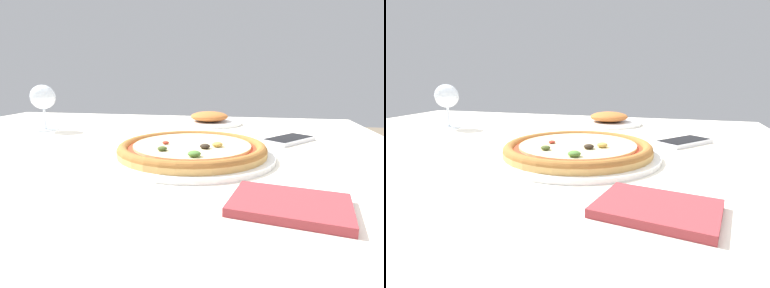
# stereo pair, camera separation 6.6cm
# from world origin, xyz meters

# --- Properties ---
(dining_table) EXTENTS (1.37, 1.19, 0.71)m
(dining_table) POSITION_xyz_m (0.00, 0.00, 0.64)
(dining_table) COLOR #997047
(dining_table) RESTS_ON ground_plane
(pizza_plate) EXTENTS (0.34, 0.34, 0.04)m
(pizza_plate) POSITION_xyz_m (0.20, -0.07, 0.72)
(pizza_plate) COLOR white
(pizza_plate) RESTS_ON dining_table
(wine_glass_far_left) EXTENTS (0.07, 0.07, 0.14)m
(wine_glass_far_left) POSITION_xyz_m (-0.31, 0.18, 0.80)
(wine_glass_far_left) COLOR silver
(wine_glass_far_left) RESTS_ON dining_table
(cell_phone) EXTENTS (0.15, 0.16, 0.01)m
(cell_phone) POSITION_xyz_m (0.41, 0.14, 0.71)
(cell_phone) COLOR white
(cell_phone) RESTS_ON dining_table
(side_plate) EXTENTS (0.22, 0.22, 0.04)m
(side_plate) POSITION_xyz_m (0.18, 0.40, 0.72)
(side_plate) COLOR white
(side_plate) RESTS_ON dining_table
(napkin_folded) EXTENTS (0.17, 0.14, 0.01)m
(napkin_folded) POSITION_xyz_m (0.37, -0.30, 0.71)
(napkin_folded) COLOR #933338
(napkin_folded) RESTS_ON dining_table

